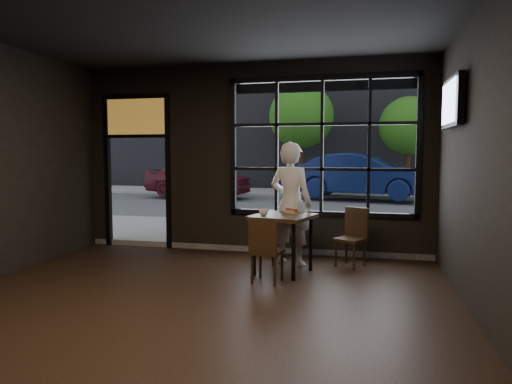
% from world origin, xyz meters
% --- Properties ---
extents(floor, '(6.00, 7.00, 0.02)m').
position_xyz_m(floor, '(0.00, 0.00, -0.01)').
color(floor, black).
rests_on(floor, ground).
extents(wall_right, '(0.04, 7.00, 3.20)m').
position_xyz_m(wall_right, '(3.00, 0.00, 1.60)').
color(wall_right, black).
rests_on(wall_right, ground).
extents(window_frame, '(3.06, 0.12, 2.28)m').
position_xyz_m(window_frame, '(1.20, 3.50, 1.80)').
color(window_frame, black).
rests_on(window_frame, ground).
extents(stained_transom, '(1.20, 0.06, 0.70)m').
position_xyz_m(stained_transom, '(-2.10, 3.50, 2.35)').
color(stained_transom, orange).
rests_on(stained_transom, ground).
extents(street_asphalt, '(60.00, 41.00, 0.04)m').
position_xyz_m(street_asphalt, '(0.00, 24.00, -0.02)').
color(street_asphalt, '#545456').
rests_on(street_asphalt, ground).
extents(building_across, '(28.00, 12.00, 15.00)m').
position_xyz_m(building_across, '(0.00, 23.00, 7.50)').
color(building_across, '#5B5956').
rests_on(building_across, ground).
extents(cafe_table, '(0.95, 0.95, 0.83)m').
position_xyz_m(cafe_table, '(0.78, 2.26, 0.42)').
color(cafe_table, black).
rests_on(cafe_table, floor).
extents(chair_near, '(0.43, 0.43, 0.88)m').
position_xyz_m(chair_near, '(0.66, 1.74, 0.44)').
color(chair_near, black).
rests_on(chair_near, floor).
extents(chair_window, '(0.52, 0.52, 0.88)m').
position_xyz_m(chair_window, '(1.70, 2.86, 0.44)').
color(chair_window, black).
rests_on(chair_window, floor).
extents(man, '(0.78, 0.64, 1.86)m').
position_xyz_m(man, '(0.81, 2.77, 0.93)').
color(man, silver).
rests_on(man, floor).
extents(hotdog, '(0.21, 0.18, 0.06)m').
position_xyz_m(hotdog, '(0.87, 2.43, 0.86)').
color(hotdog, tan).
rests_on(hotdog, cafe_table).
extents(cup, '(0.16, 0.16, 0.10)m').
position_xyz_m(cup, '(0.53, 2.09, 0.88)').
color(cup, silver).
rests_on(cup, cafe_table).
extents(tv, '(0.12, 1.05, 0.61)m').
position_xyz_m(tv, '(2.93, 2.12, 2.32)').
color(tv, black).
rests_on(tv, wall_right).
extents(navy_car, '(5.12, 2.62, 1.61)m').
position_xyz_m(navy_car, '(1.82, 12.73, 0.90)').
color(navy_car, '#0C173E').
rests_on(navy_car, street_asphalt).
extents(maroon_car, '(4.11, 1.87, 1.37)m').
position_xyz_m(maroon_car, '(-4.19, 12.23, 0.78)').
color(maroon_car, maroon).
rests_on(maroon_car, street_asphalt).
extents(tree_left, '(2.68, 2.68, 4.58)m').
position_xyz_m(tree_left, '(-0.68, 15.06, 3.22)').
color(tree_left, '#332114').
rests_on(tree_left, street_asphalt).
extents(tree_right, '(2.31, 2.31, 3.94)m').
position_xyz_m(tree_right, '(3.60, 15.10, 2.77)').
color(tree_right, '#332114').
rests_on(tree_right, street_asphalt).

